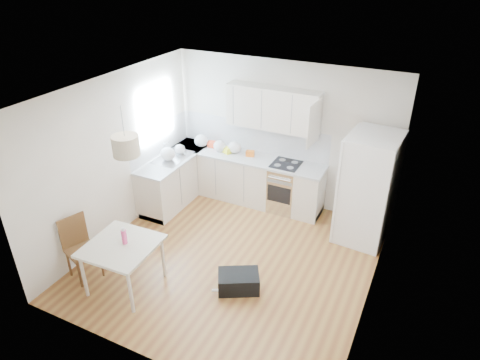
{
  "coord_description": "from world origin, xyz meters",
  "views": [
    {
      "loc": [
        2.47,
        -4.77,
        4.33
      ],
      "look_at": [
        -0.04,
        0.4,
        1.22
      ],
      "focal_mm": 32.0,
      "sensor_mm": 36.0,
      "label": 1
    }
  ],
  "objects_px": {
    "refrigerator": "(369,188)",
    "gym_bag": "(239,281)",
    "dining_table": "(122,249)",
    "dining_chair": "(82,250)"
  },
  "relations": [
    {
      "from": "dining_chair",
      "to": "gym_bag",
      "type": "height_order",
      "value": "dining_chair"
    },
    {
      "from": "gym_bag",
      "to": "dining_table",
      "type": "bearing_deg",
      "value": 175.19
    },
    {
      "from": "refrigerator",
      "to": "dining_chair",
      "type": "relative_size",
      "value": 1.92
    },
    {
      "from": "dining_table",
      "to": "gym_bag",
      "type": "relative_size",
      "value": 1.66
    },
    {
      "from": "dining_table",
      "to": "gym_bag",
      "type": "bearing_deg",
      "value": 21.24
    },
    {
      "from": "refrigerator",
      "to": "gym_bag",
      "type": "distance_m",
      "value": 2.61
    },
    {
      "from": "dining_table",
      "to": "dining_chair",
      "type": "relative_size",
      "value": 1.01
    },
    {
      "from": "dining_table",
      "to": "gym_bag",
      "type": "xyz_separation_m",
      "value": [
        1.49,
        0.65,
        -0.52
      ]
    },
    {
      "from": "dining_table",
      "to": "dining_chair",
      "type": "xyz_separation_m",
      "value": [
        -0.68,
        -0.09,
        -0.17
      ]
    },
    {
      "from": "refrigerator",
      "to": "dining_chair",
      "type": "height_order",
      "value": "refrigerator"
    }
  ]
}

